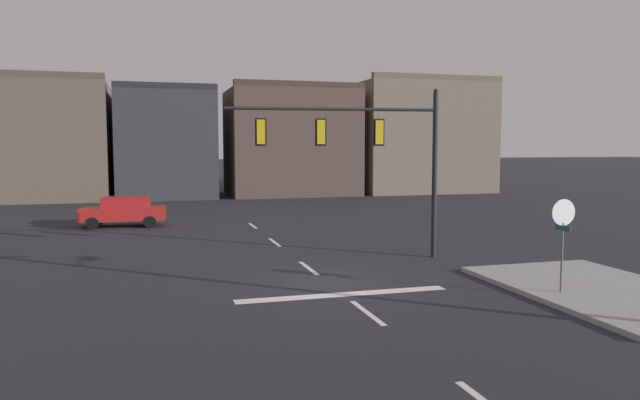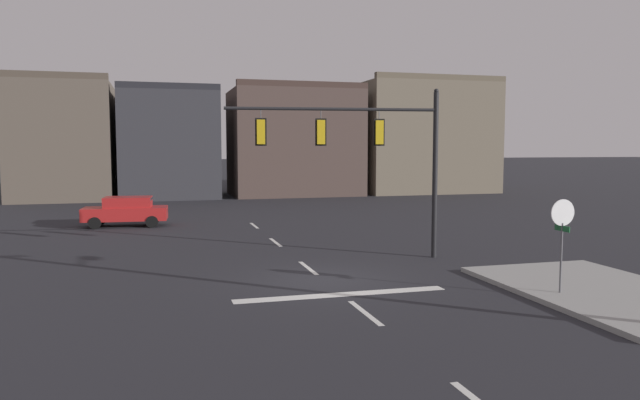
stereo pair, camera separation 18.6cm
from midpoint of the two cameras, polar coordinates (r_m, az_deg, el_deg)
name	(u,v)px [view 1 (the left image)]	position (r m, az deg, el deg)	size (l,w,h in m)	color
ground_plane	(324,280)	(19.58, 0.12, -7.62)	(400.00, 400.00, 0.00)	#232328
sidewalk_near_corner	(605,291)	(19.64, 25.26, -7.85)	(5.00, 8.00, 0.15)	gray
stop_bar_paint	(343,294)	(17.71, 1.93, -8.97)	(6.40, 0.50, 0.01)	silver
lane_centreline	(308,268)	(21.46, -1.36, -6.48)	(0.16, 26.40, 0.01)	silver
signal_mast_near_side	(367,145)	(22.83, 4.28, 5.29)	(8.08, 1.18, 6.53)	black
stop_sign	(563,223)	(18.34, 21.87, -2.05)	(0.76, 0.64, 2.83)	#56565B
car_lot_nearside	(124,211)	(34.12, -18.31, -0.99)	(4.56, 2.17, 1.61)	#A81E1E
building_row	(270,141)	(55.21, -4.91, 5.59)	(42.30, 11.96, 10.78)	brown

